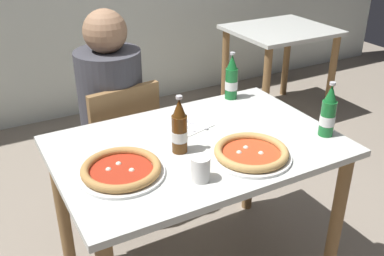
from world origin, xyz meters
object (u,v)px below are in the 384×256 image
(beer_bottle_right, at_px, (179,129))
(paper_cup, at_px, (200,169))
(pizza_margherita_near, at_px, (251,153))
(diner_seated, at_px, (113,125))
(dining_table_main, at_px, (197,166))
(beer_bottle_left, at_px, (328,113))
(pizza_marinara_far, at_px, (121,170))
(napkin_with_cutlery, at_px, (187,125))
(beer_bottle_center, at_px, (231,79))
(chair_behind_table, at_px, (119,145))
(dining_table_background, at_px, (279,47))

(beer_bottle_right, relative_size, paper_cup, 2.60)
(paper_cup, bearing_deg, pizza_margherita_near, 9.10)
(diner_seated, bearing_deg, pizza_margherita_near, -71.99)
(dining_table_main, distance_m, diner_seated, 0.68)
(beer_bottle_left, relative_size, beer_bottle_right, 1.00)
(pizza_marinara_far, xyz_separation_m, napkin_with_cutlery, (0.42, 0.25, -0.02))
(beer_bottle_right, bearing_deg, dining_table_main, 13.80)
(dining_table_main, xyz_separation_m, beer_bottle_left, (0.53, -0.20, 0.22))
(pizza_marinara_far, height_order, beer_bottle_right, beer_bottle_right)
(diner_seated, height_order, pizza_marinara_far, diner_seated)
(diner_seated, bearing_deg, paper_cup, -88.41)
(pizza_marinara_far, bearing_deg, paper_cup, -35.12)
(beer_bottle_left, height_order, beer_bottle_right, same)
(pizza_margherita_near, distance_m, beer_bottle_left, 0.41)
(beer_bottle_left, height_order, paper_cup, beer_bottle_left)
(pizza_margherita_near, distance_m, beer_bottle_center, 0.62)
(beer_bottle_left, bearing_deg, beer_bottle_right, 164.12)
(dining_table_main, relative_size, pizza_margherita_near, 3.69)
(beer_bottle_center, relative_size, napkin_with_cutlery, 1.13)
(chair_behind_table, distance_m, pizza_margherita_near, 0.91)
(beer_bottle_center, bearing_deg, chair_behind_table, 153.77)
(chair_behind_table, height_order, beer_bottle_right, beer_bottle_right)
(dining_table_main, height_order, paper_cup, paper_cup)
(napkin_with_cutlery, bearing_deg, beer_bottle_center, 26.10)
(dining_table_background, height_order, beer_bottle_center, beer_bottle_center)
(pizza_margherita_near, relative_size, paper_cup, 3.43)
(pizza_marinara_far, distance_m, beer_bottle_left, 0.92)
(diner_seated, height_order, beer_bottle_left, diner_seated)
(dining_table_main, xyz_separation_m, dining_table_background, (1.54, 1.36, -0.04))
(diner_seated, bearing_deg, beer_bottle_center, -30.04)
(napkin_with_cutlery, height_order, paper_cup, paper_cup)
(beer_bottle_right, distance_m, napkin_with_cutlery, 0.26)
(beer_bottle_center, xyz_separation_m, beer_bottle_right, (-0.49, -0.37, 0.00))
(dining_table_background, bearing_deg, beer_bottle_right, -139.92)
(napkin_with_cutlery, bearing_deg, beer_bottle_right, -125.69)
(pizza_marinara_far, relative_size, napkin_with_cutlery, 1.50)
(chair_behind_table, xyz_separation_m, diner_seated, (-0.01, 0.05, 0.10))
(dining_table_background, relative_size, beer_bottle_right, 3.24)
(diner_seated, relative_size, napkin_with_cutlery, 5.51)
(beer_bottle_right, bearing_deg, diner_seated, 94.64)
(pizza_marinara_far, relative_size, paper_cup, 3.47)
(diner_seated, height_order, dining_table_background, diner_seated)
(pizza_margherita_near, distance_m, napkin_with_cutlery, 0.39)
(pizza_margherita_near, distance_m, beer_bottle_right, 0.30)
(chair_behind_table, bearing_deg, pizza_marinara_far, 66.38)
(pizza_marinara_far, height_order, beer_bottle_center, beer_bottle_center)
(chair_behind_table, relative_size, paper_cup, 8.95)
(beer_bottle_center, height_order, napkin_with_cutlery, beer_bottle_center)
(dining_table_main, xyz_separation_m, diner_seated, (-0.15, 0.66, -0.05))
(chair_behind_table, bearing_deg, beer_bottle_right, 88.94)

